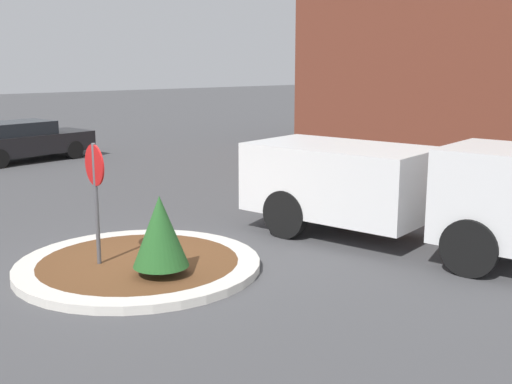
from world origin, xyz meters
name	(u,v)px	position (x,y,z in m)	size (l,w,h in m)	color
ground_plane	(139,269)	(0.00, 0.00, 0.00)	(120.00, 120.00, 0.00)	#474749
traffic_island	(139,265)	(0.00, 0.00, 0.07)	(4.20, 4.20, 0.14)	beige
stop_sign	(95,184)	(-0.29, -0.60, 1.53)	(0.69, 0.07, 2.21)	#4C4C51
island_shrub	(160,231)	(0.89, -0.06, 0.88)	(0.90, 0.90, 1.31)	brown
utility_truck	(394,186)	(1.68, 4.67, 1.16)	(6.42, 3.39, 2.08)	silver
storefront_building	(502,60)	(-2.82, 15.49, 3.53)	(14.60, 6.07, 7.06)	brown
parked_sedan_black	(23,141)	(-13.32, 2.51, 0.73)	(2.70, 4.92, 1.42)	black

